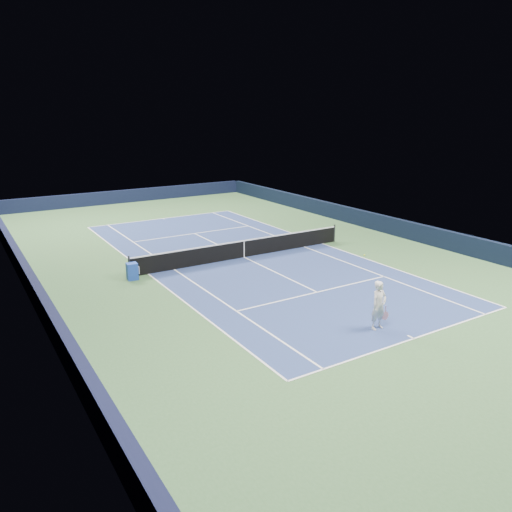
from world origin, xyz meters
TOP-DOWN VIEW (x-y plane):
  - ground at (0.00, 0.00)m, footprint 40.00×40.00m
  - wall_far at (0.00, 19.82)m, footprint 22.00×0.35m
  - wall_right at (10.82, 0.00)m, footprint 0.35×40.00m
  - wall_left at (-10.82, 0.00)m, footprint 0.35×40.00m
  - court_surface at (0.00, 0.00)m, footprint 10.97×23.77m
  - baseline_far at (0.00, 11.88)m, footprint 10.97×0.08m
  - baseline_near at (0.00, -11.88)m, footprint 10.97×0.08m
  - sideline_doubles_right at (5.49, 0.00)m, footprint 0.08×23.77m
  - sideline_doubles_left at (-5.49, 0.00)m, footprint 0.08×23.77m
  - sideline_singles_right at (4.12, 0.00)m, footprint 0.08×23.77m
  - sideline_singles_left at (-4.12, 0.00)m, footprint 0.08×23.77m
  - service_line_far at (0.00, 6.40)m, footprint 8.23×0.08m
  - service_line_near at (0.00, -6.40)m, footprint 8.23×0.08m
  - center_service_line at (0.00, 0.00)m, footprint 0.08×12.80m
  - center_mark_far at (0.00, 11.73)m, footprint 0.08×0.30m
  - center_mark_near at (0.00, -11.73)m, footprint 0.08×0.30m
  - tennis_net at (0.00, 0.00)m, footprint 12.90×0.10m
  - sponsor_cube at (-6.40, -0.38)m, footprint 0.57×0.50m
  - tennis_player at (-0.49, -10.57)m, footprint 0.83×1.27m

SIDE VIEW (x-z plane):
  - ground at x=0.00m, z-range 0.00..0.00m
  - court_surface at x=0.00m, z-range 0.00..0.01m
  - baseline_far at x=0.00m, z-range 0.01..0.01m
  - baseline_near at x=0.00m, z-range 0.01..0.01m
  - sideline_doubles_right at x=5.49m, z-range 0.01..0.01m
  - sideline_doubles_left at x=-5.49m, z-range 0.01..0.01m
  - sideline_singles_right at x=4.12m, z-range 0.01..0.01m
  - sideline_singles_left at x=-4.12m, z-range 0.01..0.01m
  - service_line_far at x=0.00m, z-range 0.01..0.01m
  - service_line_near at x=0.00m, z-range 0.01..0.01m
  - center_service_line at x=0.00m, z-range 0.01..0.01m
  - center_mark_far at x=0.00m, z-range 0.01..0.01m
  - center_mark_near at x=0.00m, z-range 0.01..0.01m
  - sponsor_cube at x=-6.40m, z-range 0.00..0.81m
  - tennis_net at x=0.00m, z-range -0.03..1.04m
  - wall_far at x=0.00m, z-range 0.00..1.10m
  - wall_right at x=10.82m, z-range 0.00..1.10m
  - wall_left at x=-10.82m, z-range 0.00..1.10m
  - tennis_player at x=-0.49m, z-range -0.38..2.23m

